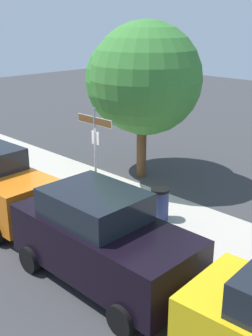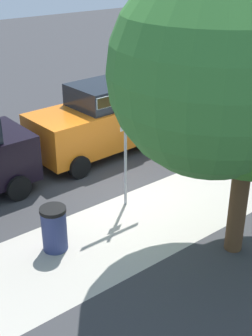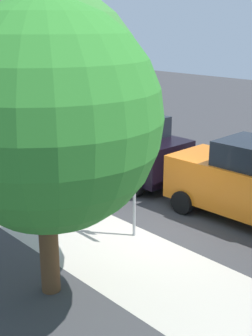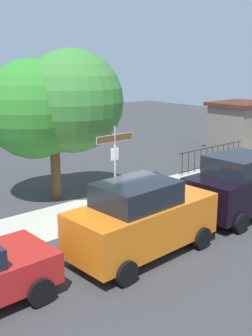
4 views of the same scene
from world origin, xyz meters
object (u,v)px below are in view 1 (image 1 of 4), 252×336
Objects in this scene: car_black at (102,239)px; trash_bin at (160,204)px; shade_tree at (141,81)px; street_sign at (95,139)px.

trash_bin is at bearing 108.28° from car_black.
trash_bin is at bearing -37.93° from shade_tree.
street_sign is 3.18× the size of trash_bin.
car_black is 4.57× the size of trash_bin.
street_sign is at bearing 140.06° from car_black.
street_sign is 2.86m from trash_bin.
shade_tree is at bearing 102.82° from street_sign.
shade_tree is 7.33m from car_black.
street_sign is 0.70× the size of car_black.
shade_tree is 5.79× the size of trash_bin.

